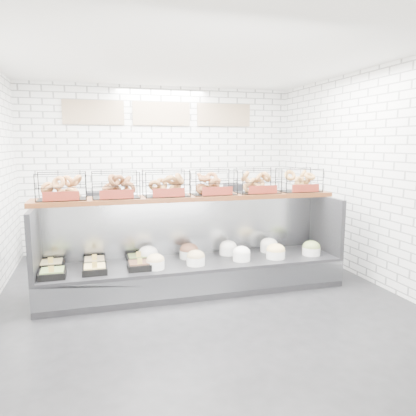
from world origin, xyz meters
name	(u,v)px	position (x,y,z in m)	size (l,w,h in m)	color
ground	(200,297)	(0.00, 0.00, 0.00)	(5.50, 5.50, 0.00)	black
room_shell	(188,136)	(0.00, 0.60, 2.06)	(5.02, 5.51, 3.01)	white
display_case	(193,265)	(0.00, 0.34, 0.33)	(4.00, 0.90, 1.20)	black
bagel_shelf	(190,186)	(0.00, 0.52, 1.39)	(4.10, 0.50, 0.40)	#4A230F
prep_counter	(166,225)	(0.00, 2.43, 0.47)	(4.00, 0.60, 1.20)	#93969B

